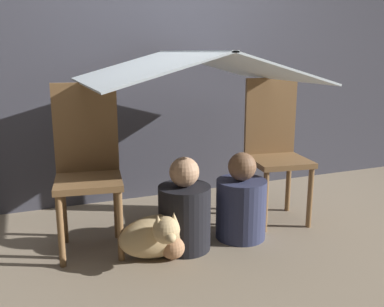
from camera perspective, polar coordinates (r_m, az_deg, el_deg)
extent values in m
plane|color=gray|center=(2.75, 0.89, -11.58)|extent=(8.80, 8.80, 0.00)
cube|color=#3D3D47|center=(3.41, -5.54, 14.84)|extent=(7.00, 0.05, 2.50)
cylinder|color=brown|center=(2.47, -17.10, -9.92)|extent=(0.04, 0.04, 0.41)
cylinder|color=brown|center=(2.47, -9.56, -9.53)|extent=(0.04, 0.04, 0.41)
cylinder|color=brown|center=(2.77, -16.72, -7.34)|extent=(0.04, 0.04, 0.41)
cylinder|color=brown|center=(2.77, -10.04, -6.99)|extent=(0.04, 0.04, 0.41)
cube|color=brown|center=(2.54, -13.63, -3.66)|extent=(0.43, 0.43, 0.04)
cube|color=brown|center=(2.64, -13.97, 3.36)|extent=(0.38, 0.08, 0.54)
cylinder|color=brown|center=(2.85, 9.76, -6.37)|extent=(0.04, 0.04, 0.41)
cylinder|color=brown|center=(2.99, 15.44, -5.73)|extent=(0.04, 0.04, 0.41)
cylinder|color=brown|center=(3.13, 7.43, -4.48)|extent=(0.04, 0.04, 0.41)
cylinder|color=brown|center=(3.25, 12.71, -3.99)|extent=(0.04, 0.04, 0.41)
cube|color=brown|center=(2.99, 11.54, -1.00)|extent=(0.42, 0.42, 0.04)
cube|color=brown|center=(3.08, 10.41, 4.93)|extent=(0.38, 0.08, 0.54)
cube|color=silver|center=(2.50, -7.00, 11.32)|extent=(0.65, 1.12, 0.19)
cube|color=silver|center=(2.73, 6.40, 11.50)|extent=(0.65, 1.12, 0.19)
cube|color=silver|center=(2.60, 0.00, 13.44)|extent=(0.04, 1.12, 0.01)
cylinder|color=black|center=(2.58, -1.01, -8.53)|extent=(0.31, 0.31, 0.39)
sphere|color=tan|center=(2.49, -1.03, -2.48)|extent=(0.18, 0.18, 0.18)
cylinder|color=#2D3351|center=(2.75, 6.54, -7.34)|extent=(0.32, 0.32, 0.38)
sphere|color=brown|center=(2.67, 6.70, -1.74)|extent=(0.18, 0.18, 0.18)
ellipsoid|color=tan|center=(2.52, -4.66, -10.92)|extent=(0.45, 0.21, 0.25)
sphere|color=tan|center=(2.33, -3.47, -10.15)|extent=(0.15, 0.15, 0.15)
ellipsoid|color=tan|center=(2.28, -2.92, -11.14)|extent=(0.06, 0.07, 0.05)
cone|color=tan|center=(2.29, -4.57, -8.93)|extent=(0.05, 0.05, 0.07)
cone|color=tan|center=(2.32, -2.42, -8.64)|extent=(0.05, 0.05, 0.07)
sphere|color=tan|center=(2.51, -2.62, -12.26)|extent=(0.15, 0.15, 0.15)
sphere|color=tan|center=(2.46, -2.64, -9.85)|extent=(0.09, 0.09, 0.09)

